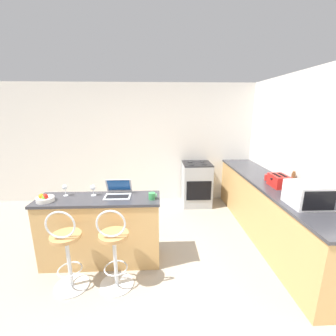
{
  "coord_description": "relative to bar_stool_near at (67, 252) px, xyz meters",
  "views": [
    {
      "loc": [
        0.32,
        -2.16,
        2.04
      ],
      "look_at": [
        0.5,
        1.71,
        1.04
      ],
      "focal_mm": 24.0,
      "sensor_mm": 36.0,
      "label": 1
    }
  ],
  "objects": [
    {
      "name": "mug_green",
      "position": [
        0.96,
        0.41,
        0.5
      ],
      "size": [
        0.11,
        0.09,
        0.09
      ],
      "color": "#338447",
      "rests_on": "breakfast_bar"
    },
    {
      "name": "breakfast_bar",
      "position": [
        0.27,
        0.48,
        -0.01
      ],
      "size": [
        1.59,
        0.49,
        0.94
      ],
      "color": "tan",
      "rests_on": "ground_plane"
    },
    {
      "name": "pepper_mill",
      "position": [
        3.08,
        0.88,
        0.56
      ],
      "size": [
        0.06,
        0.06,
        0.22
      ],
      "color": "brown",
      "rests_on": "counter_right"
    },
    {
      "name": "wall_back",
      "position": [
        0.72,
        2.72,
        0.82
      ],
      "size": [
        12.0,
        0.06,
        2.6
      ],
      "color": "silver",
      "rests_on": "ground_plane"
    },
    {
      "name": "bar_stool_near",
      "position": [
        0.0,
        0.0,
        0.0
      ],
      "size": [
        0.4,
        0.4,
        1.02
      ],
      "color": "silver",
      "rests_on": "ground_plane"
    },
    {
      "name": "wine_glass_tall",
      "position": [
        0.18,
        0.58,
        0.56
      ],
      "size": [
        0.07,
        0.07,
        0.15
      ],
      "color": "silver",
      "rests_on": "breakfast_bar"
    },
    {
      "name": "laptop",
      "position": [
        0.51,
        0.57,
        0.51
      ],
      "size": [
        0.34,
        0.3,
        0.21
      ],
      "color": "#B7BABF",
      "rests_on": "breakfast_bar"
    },
    {
      "name": "mug_red",
      "position": [
        2.81,
        1.13,
        0.5
      ],
      "size": [
        0.09,
        0.08,
        0.1
      ],
      "color": "red",
      "rests_on": "counter_right"
    },
    {
      "name": "wine_glass_short",
      "position": [
        -0.19,
        0.58,
        0.57
      ],
      "size": [
        0.07,
        0.07,
        0.15
      ],
      "color": "silver",
      "rests_on": "breakfast_bar"
    },
    {
      "name": "fruit_bowl",
      "position": [
        -0.36,
        0.39,
        0.49
      ],
      "size": [
        0.21,
        0.21,
        0.11
      ],
      "color": "silver",
      "rests_on": "breakfast_bar"
    },
    {
      "name": "bar_stool_far",
      "position": [
        0.53,
        0.0,
        0.0
      ],
      "size": [
        0.4,
        0.4,
        1.02
      ],
      "color": "silver",
      "rests_on": "ground_plane"
    },
    {
      "name": "microwave",
      "position": [
        2.86,
        0.13,
        0.59
      ],
      "size": [
        0.52,
        0.39,
        0.28
      ],
      "color": "silver",
      "rests_on": "counter_right"
    },
    {
      "name": "stove_range",
      "position": [
        1.88,
        2.36,
        -0.01
      ],
      "size": [
        0.6,
        0.61,
        0.94
      ],
      "color": "#9EA3A8",
      "rests_on": "ground_plane"
    },
    {
      "name": "ground_plane",
      "position": [
        0.72,
        -0.11,
        -0.48
      ],
      "size": [
        20.0,
        20.0,
        0.0
      ],
      "primitive_type": "plane",
      "color": "gray"
    },
    {
      "name": "toaster",
      "position": [
        2.83,
        0.81,
        0.54
      ],
      "size": [
        0.24,
        0.31,
        0.18
      ],
      "color": "red",
      "rests_on": "counter_right"
    },
    {
      "name": "counter_right",
      "position": [
        2.83,
        1.04,
        -0.01
      ],
      "size": [
        0.63,
        3.32,
        0.94
      ],
      "color": "tan",
      "rests_on": "ground_plane"
    }
  ]
}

